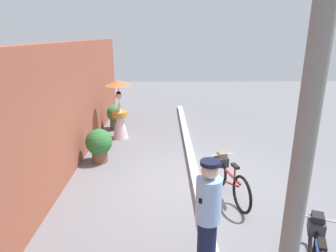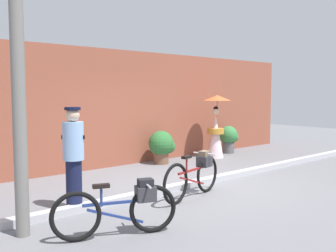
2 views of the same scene
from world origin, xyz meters
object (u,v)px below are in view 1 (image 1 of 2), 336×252
at_px(potted_plant_by_door, 100,144).
at_px(utility_pole, 306,136).
at_px(bicycle_far_side, 228,176).
at_px(person_with_parasol, 119,109).
at_px(potted_plant_small, 116,115).
at_px(bicycle_near_officer, 317,251).
at_px(person_officer, 208,216).

distance_m(potted_plant_by_door, utility_pole, 5.97).
xyz_separation_m(bicycle_far_side, person_with_parasol, (3.62, 2.72, 0.51)).
bearing_deg(potted_plant_small, bicycle_far_side, -146.66).
relative_size(bicycle_near_officer, bicycle_far_side, 0.91).
height_order(potted_plant_by_door, potted_plant_small, potted_plant_by_door).
xyz_separation_m(potted_plant_by_door, potted_plant_small, (2.85, 0.03, -0.00)).
distance_m(bicycle_far_side, utility_pole, 3.71).
height_order(person_with_parasol, utility_pole, utility_pole).
relative_size(person_officer, potted_plant_small, 1.94).
xyz_separation_m(person_officer, utility_pole, (-1.08, -0.60, 1.49)).
height_order(person_officer, person_with_parasol, person_with_parasol).
bearing_deg(potted_plant_small, person_officer, -161.03).
xyz_separation_m(person_with_parasol, utility_pole, (-6.77, -2.59, 1.46)).
height_order(person_with_parasol, potted_plant_by_door, person_with_parasol).
relative_size(bicycle_far_side, person_with_parasol, 0.95).
relative_size(bicycle_far_side, potted_plant_by_door, 1.95).
bearing_deg(person_officer, potted_plant_by_door, 30.60).
bearing_deg(bicycle_near_officer, potted_plant_by_door, 43.91).
bearing_deg(bicycle_near_officer, person_with_parasol, 31.10).
xyz_separation_m(bicycle_near_officer, potted_plant_small, (6.73, 3.78, 0.10)).
xyz_separation_m(person_with_parasol, potted_plant_by_door, (-1.88, 0.26, -0.44)).
bearing_deg(bicycle_far_side, potted_plant_small, 33.34).
bearing_deg(person_with_parasol, bicycle_near_officer, -148.90).
bearing_deg(potted_plant_by_door, bicycle_far_side, -120.27).
bearing_deg(person_with_parasol, bicycle_far_side, -143.12).
distance_m(bicycle_near_officer, utility_pole, 2.41).
bearing_deg(utility_pole, bicycle_far_side, -2.34).
distance_m(person_with_parasol, potted_plant_small, 1.10).
height_order(bicycle_far_side, potted_plant_small, potted_plant_small).
bearing_deg(bicycle_near_officer, utility_pole, 138.17).
bearing_deg(bicycle_far_side, utility_pole, 177.66).
height_order(person_officer, utility_pole, utility_pole).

